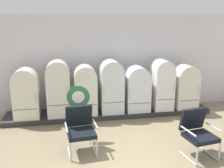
{
  "coord_description": "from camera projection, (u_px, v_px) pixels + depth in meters",
  "views": [
    {
      "loc": [
        -1.23,
        -4.21,
        2.89
      ],
      "look_at": [
        0.03,
        2.75,
        1.05
      ],
      "focal_mm": 40.59,
      "sensor_mm": 36.0,
      "label": 1
    }
  ],
  "objects": [
    {
      "name": "refrigerator_3",
      "position": [
        111.0,
        85.0,
        7.51
      ],
      "size": [
        0.66,
        0.72,
        1.57
      ],
      "color": "silver",
      "rests_on": "display_plinth"
    },
    {
      "name": "refrigerator_6",
      "position": [
        186.0,
        86.0,
        7.89
      ],
      "size": [
        0.7,
        0.61,
        1.36
      ],
      "color": "silver",
      "rests_on": "display_plinth"
    },
    {
      "name": "armchair_left",
      "position": [
        80.0,
        127.0,
        5.56
      ],
      "size": [
        0.71,
        0.74,
        1.02
      ],
      "color": "silver",
      "rests_on": "ground"
    },
    {
      "name": "display_plinth",
      "position": [
        109.0,
        112.0,
        7.81
      ],
      "size": [
        6.18,
        0.95,
        0.14
      ],
      "primitive_type": "cube",
      "color": "#2E2B2C",
      "rests_on": "ground"
    },
    {
      "name": "refrigerator_0",
      "position": [
        26.0,
        92.0,
        7.1
      ],
      "size": [
        0.7,
        0.69,
        1.42
      ],
      "color": "silver",
      "rests_on": "display_plinth"
    },
    {
      "name": "sign_stand",
      "position": [
        79.0,
        112.0,
        6.08
      ],
      "size": [
        0.54,
        0.32,
        1.36
      ],
      "color": "#2D2D30",
      "rests_on": "ground"
    },
    {
      "name": "refrigerator_5",
      "position": [
        162.0,
        83.0,
        7.78
      ],
      "size": [
        0.59,
        0.72,
        1.54
      ],
      "color": "white",
      "rests_on": "display_plinth"
    },
    {
      "name": "refrigerator_2",
      "position": [
        85.0,
        88.0,
        7.37
      ],
      "size": [
        0.64,
        0.68,
        1.45
      ],
      "color": "silver",
      "rests_on": "display_plinth"
    },
    {
      "name": "back_wall",
      "position": [
        106.0,
        63.0,
        8.05
      ],
      "size": [
        11.76,
        0.12,
        3.01
      ],
      "color": "silver",
      "rests_on": "ground"
    },
    {
      "name": "armchair_right",
      "position": [
        198.0,
        131.0,
        5.39
      ],
      "size": [
        0.73,
        0.77,
        1.02
      ],
      "color": "silver",
      "rests_on": "ground"
    },
    {
      "name": "refrigerator_1",
      "position": [
        58.0,
        87.0,
        7.18
      ],
      "size": [
        0.65,
        0.61,
        1.61
      ],
      "color": "silver",
      "rests_on": "display_plinth"
    },
    {
      "name": "refrigerator_4",
      "position": [
        137.0,
        87.0,
        7.68
      ],
      "size": [
        0.71,
        0.73,
        1.37
      ],
      "color": "white",
      "rests_on": "display_plinth"
    }
  ]
}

